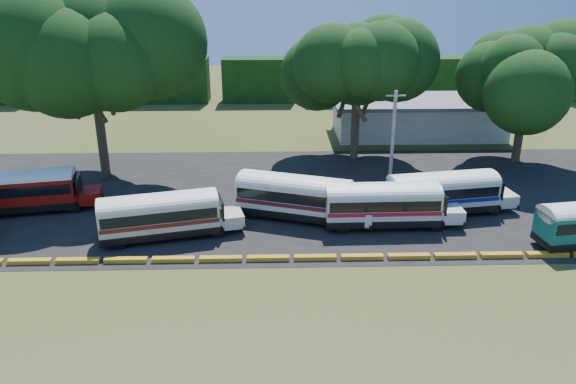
{
  "coord_description": "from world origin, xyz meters",
  "views": [
    {
      "loc": [
        1.87,
        -30.62,
        17.19
      ],
      "look_at": [
        2.9,
        6.0,
        2.69
      ],
      "focal_mm": 35.0,
      "sensor_mm": 36.0,
      "label": 1
    }
  ],
  "objects_px": {
    "bus_cream_west": "(162,213)",
    "bus_white_red": "(385,203)",
    "bus_red": "(22,189)",
    "tree_west": "(89,42)"
  },
  "relations": [
    {
      "from": "bus_red",
      "to": "tree_west",
      "type": "xyz_separation_m",
      "value": [
        4.05,
        7.69,
        9.86
      ]
    },
    {
      "from": "bus_white_red",
      "to": "tree_west",
      "type": "height_order",
      "value": "tree_west"
    },
    {
      "from": "bus_cream_west",
      "to": "bus_white_red",
      "type": "xyz_separation_m",
      "value": [
        15.49,
        1.4,
        0.03
      ]
    },
    {
      "from": "bus_cream_west",
      "to": "bus_white_red",
      "type": "bearing_deg",
      "value": -8.45
    },
    {
      "from": "bus_cream_west",
      "to": "bus_white_red",
      "type": "relative_size",
      "value": 1.01
    },
    {
      "from": "bus_cream_west",
      "to": "tree_west",
      "type": "relative_size",
      "value": 0.61
    },
    {
      "from": "bus_white_red",
      "to": "tree_west",
      "type": "bearing_deg",
      "value": 153.16
    },
    {
      "from": "bus_red",
      "to": "bus_white_red",
      "type": "distance_m",
      "value": 27.09
    },
    {
      "from": "bus_red",
      "to": "tree_west",
      "type": "height_order",
      "value": "tree_west"
    },
    {
      "from": "bus_red",
      "to": "bus_cream_west",
      "type": "height_order",
      "value": "bus_red"
    }
  ]
}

